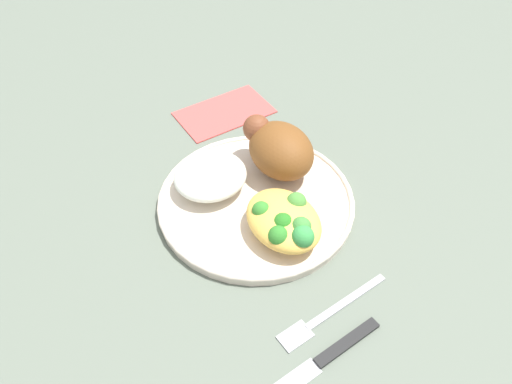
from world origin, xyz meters
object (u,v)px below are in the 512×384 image
(knife, at_px, (318,363))
(napkin, at_px, (224,112))
(roasted_chicken, at_px, (279,148))
(rice_pile, at_px, (210,176))
(mac_cheese_with_broccoli, at_px, (287,220))
(fork, at_px, (328,313))
(plate, at_px, (256,201))

(knife, bearing_deg, napkin, -16.14)
(roasted_chicken, distance_m, knife, 0.27)
(rice_pile, bearing_deg, napkin, -34.23)
(napkin, bearing_deg, mac_cheese_with_broccoli, 167.56)
(roasted_chicken, relative_size, mac_cheese_with_broccoli, 1.05)
(fork, bearing_deg, plate, -5.20)
(rice_pile, xyz_separation_m, fork, (-0.22, -0.02, -0.03))
(rice_pile, height_order, knife, rice_pile)
(mac_cheese_with_broccoli, relative_size, fork, 0.72)
(roasted_chicken, distance_m, fork, 0.22)
(plate, relative_size, mac_cheese_with_broccoli, 2.41)
(rice_pile, xyz_separation_m, napkin, (0.14, -0.10, -0.03))
(fork, bearing_deg, roasted_chicken, -18.61)
(plate, xyz_separation_m, fork, (-0.17, 0.02, -0.00))
(plate, height_order, fork, plate)
(plate, relative_size, napkin, 1.77)
(mac_cheese_with_broccoli, height_order, fork, mac_cheese_with_broccoli)
(fork, relative_size, napkin, 1.02)
(mac_cheese_with_broccoli, xyz_separation_m, knife, (-0.15, 0.06, -0.03))
(roasted_chicken, relative_size, knife, 0.56)
(plate, xyz_separation_m, napkin, (0.19, -0.06, -0.01))
(fork, bearing_deg, rice_pile, 5.64)
(fork, xyz_separation_m, knife, (-0.04, 0.04, 0.00))
(mac_cheese_with_broccoli, distance_m, napkin, 0.26)
(mac_cheese_with_broccoli, distance_m, knife, 0.16)
(mac_cheese_with_broccoli, height_order, knife, mac_cheese_with_broccoli)
(knife, bearing_deg, mac_cheese_with_broccoli, -22.14)
(plate, height_order, mac_cheese_with_broccoli, mac_cheese_with_broccoli)
(rice_pile, bearing_deg, roasted_chicken, -100.20)
(roasted_chicken, relative_size, napkin, 0.77)
(plate, relative_size, knife, 1.30)
(knife, bearing_deg, roasted_chicken, -24.52)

